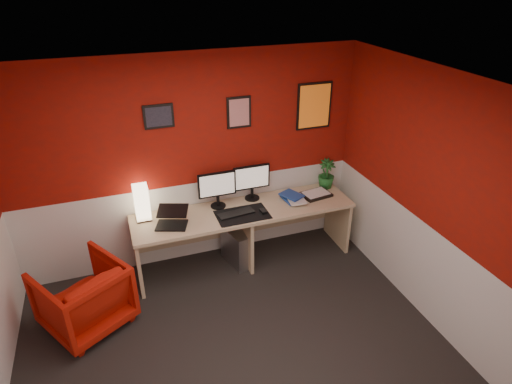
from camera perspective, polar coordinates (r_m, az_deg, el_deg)
name	(u,v)px	position (r m, az deg, el deg)	size (l,w,h in m)	color
ground	(239,357)	(4.37, -2.28, -20.83)	(4.00, 3.50, 0.01)	black
ceiling	(232,95)	(2.99, -3.20, 12.65)	(4.00, 3.50, 0.01)	white
wall_back	(191,164)	(5.02, -8.58, 3.70)	(4.00, 0.01, 2.50)	#9A1307
wall_right	(438,206)	(4.44, 22.85, -1.76)	(0.01, 3.50, 2.50)	#9A1307
wainscot_back	(195,220)	(5.36, -8.01, -3.65)	(4.00, 0.01, 1.00)	silver
wainscot_right	(423,270)	(4.82, 21.16, -9.54)	(0.01, 3.50, 1.00)	silver
desk	(244,236)	(5.26, -1.52, -5.76)	(2.60, 0.65, 0.73)	tan
shoji_lamp	(142,204)	(4.95, -14.77, -1.49)	(0.16, 0.16, 0.40)	#FFE5B2
laptop	(171,217)	(4.79, -11.14, -3.31)	(0.33, 0.23, 0.22)	black
monitor_left	(217,185)	(5.02, -5.12, 0.98)	(0.45, 0.06, 0.58)	black
monitor_right	(252,177)	(5.17, -0.53, 1.96)	(0.45, 0.06, 0.58)	black
desk_mat	(242,215)	(4.97, -1.79, -2.99)	(0.60, 0.38, 0.01)	black
keyboard	(236,213)	(4.97, -2.63, -2.83)	(0.42, 0.14, 0.02)	black
mouse	(263,211)	(5.00, 0.98, -2.54)	(0.06, 0.10, 0.03)	black
book_bottom	(285,201)	(5.24, 3.79, -1.17)	(0.20, 0.27, 0.03)	#204494
book_middle	(288,200)	(5.20, 4.25, -1.11)	(0.20, 0.27, 0.02)	silver
book_top	(286,198)	(5.19, 3.99, -0.80)	(0.20, 0.26, 0.02)	#204494
zen_tray	(316,194)	(5.41, 7.89, -0.32)	(0.35, 0.25, 0.03)	black
potted_plant	(326,174)	(5.56, 9.25, 2.38)	(0.21, 0.21, 0.38)	#19591E
pc_tower	(237,246)	(5.33, -2.58, -7.16)	(0.20, 0.45, 0.45)	#99999E
armchair	(84,297)	(4.75, -21.72, -12.66)	(0.75, 0.77, 0.70)	#AB1607
art_left	(159,116)	(4.75, -12.69, 9.68)	(0.32, 0.02, 0.26)	black
art_center	(239,112)	(4.94, -2.26, 10.43)	(0.28, 0.02, 0.36)	red
art_right	(314,106)	(5.29, 7.65, 11.16)	(0.44, 0.02, 0.56)	orange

